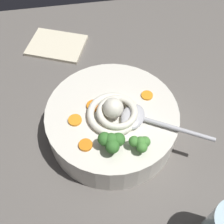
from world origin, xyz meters
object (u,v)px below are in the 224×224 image
soup_bowl (112,122)px  folded_napkin (57,45)px  soup_spoon (142,118)px  noodle_pile (114,112)px

soup_bowl → folded_napkin: size_ratio=1.83×
soup_spoon → folded_napkin: size_ratio=1.16×
soup_bowl → soup_spoon: 7.28cm
noodle_pile → soup_spoon: bearing=-19.9°
folded_napkin → soup_spoon: bearing=-64.1°
noodle_pile → folded_napkin: (-10.37, 29.77, -7.96)cm
noodle_pile → soup_spoon: noodle_pile is taller
soup_bowl → noodle_pile: 4.90cm
noodle_pile → folded_napkin: noodle_pile is taller
soup_spoon → noodle_pile: bearing=-170.5°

